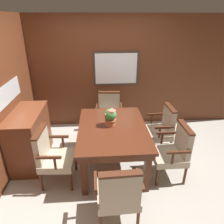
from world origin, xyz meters
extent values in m
plane|color=#A39E93|center=(0.00, 0.00, 0.00)|extent=(14.00, 14.00, 0.00)
cube|color=#5B2D19|center=(0.00, 1.68, 1.23)|extent=(7.20, 0.06, 2.45)
cube|color=white|center=(0.24, 1.64, 1.34)|extent=(0.91, 0.01, 0.67)
cube|color=#38332D|center=(0.24, 1.64, 1.70)|extent=(0.98, 0.02, 0.04)
cube|color=#38332D|center=(0.24, 1.64, 0.99)|extent=(0.98, 0.02, 0.03)
cube|color=#38332D|center=(-0.24, 1.64, 1.34)|extent=(0.04, 0.02, 0.67)
cube|color=#38332D|center=(0.71, 1.64, 1.34)|extent=(0.03, 0.02, 0.67)
cube|color=#B2BCC1|center=(-1.61, 0.34, 1.26)|extent=(0.01, 1.12, 0.31)
cube|color=#4C2314|center=(-0.40, -0.52, 0.35)|extent=(0.09, 0.09, 0.70)
cube|color=#4C2314|center=(0.51, -0.52, 0.35)|extent=(0.09, 0.09, 0.70)
cube|color=#4C2314|center=(-0.40, 0.78, 0.35)|extent=(0.09, 0.09, 0.70)
cube|color=#4C2314|center=(0.51, 0.78, 0.35)|extent=(0.09, 0.09, 0.70)
cube|color=#4C2314|center=(0.05, 0.13, 0.65)|extent=(1.05, 1.45, 0.09)
cube|color=#4C2314|center=(0.05, 0.13, 0.72)|extent=(1.11, 1.51, 0.04)
cylinder|color=#472314|center=(0.70, 0.71, 0.17)|extent=(0.04, 0.04, 0.33)
cylinder|color=#472314|center=(0.70, 0.26, 0.17)|extent=(0.04, 0.04, 0.33)
cylinder|color=#472314|center=(1.13, 0.72, 0.17)|extent=(0.04, 0.04, 0.33)
cylinder|color=#472314|center=(1.14, 0.27, 0.17)|extent=(0.04, 0.04, 0.33)
cube|color=tan|center=(0.92, 0.49, 0.39)|extent=(0.50, 0.51, 0.11)
cube|color=tan|center=(1.12, 0.50, 0.66)|extent=(0.09, 0.47, 0.44)
cube|color=#472314|center=(1.12, 0.50, 0.90)|extent=(0.10, 0.47, 0.03)
cylinder|color=#472314|center=(0.88, 0.75, 0.54)|extent=(0.04, 0.04, 0.20)
cube|color=#472314|center=(0.95, 0.75, 0.64)|extent=(0.35, 0.04, 0.04)
cylinder|color=#472314|center=(0.89, 0.23, 0.54)|extent=(0.04, 0.04, 0.20)
cube|color=#472314|center=(0.96, 0.23, 0.64)|extent=(0.35, 0.04, 0.04)
cylinder|color=#472314|center=(0.69, 0.01, 0.17)|extent=(0.04, 0.04, 0.33)
cylinder|color=#472314|center=(0.69, -0.44, 0.17)|extent=(0.04, 0.04, 0.33)
cylinder|color=#472314|center=(1.13, 0.01, 0.17)|extent=(0.04, 0.04, 0.33)
cylinder|color=#472314|center=(1.13, -0.44, 0.17)|extent=(0.04, 0.04, 0.33)
cube|color=tan|center=(0.91, -0.21, 0.39)|extent=(0.50, 0.51, 0.11)
cube|color=tan|center=(1.12, -0.21, 0.66)|extent=(0.08, 0.46, 0.44)
cube|color=#472314|center=(1.12, -0.21, 0.90)|extent=(0.09, 0.46, 0.03)
cylinder|color=#472314|center=(0.87, 0.05, 0.54)|extent=(0.04, 0.04, 0.20)
cube|color=#472314|center=(0.95, 0.05, 0.64)|extent=(0.35, 0.04, 0.04)
cylinder|color=#472314|center=(0.87, -0.48, 0.54)|extent=(0.04, 0.04, 0.20)
cube|color=#472314|center=(0.95, -0.48, 0.64)|extent=(0.35, 0.04, 0.04)
cylinder|color=#472314|center=(0.25, -0.69, 0.17)|extent=(0.04, 0.04, 0.33)
cylinder|color=#472314|center=(-0.19, -0.71, 0.17)|extent=(0.04, 0.04, 0.33)
cylinder|color=#472314|center=(0.27, -1.13, 0.17)|extent=(0.04, 0.04, 0.33)
cylinder|color=#472314|center=(-0.18, -1.14, 0.17)|extent=(0.04, 0.04, 0.33)
cube|color=tan|center=(0.04, -0.92, 0.39)|extent=(0.52, 0.51, 0.11)
cube|color=tan|center=(0.04, -1.12, 0.66)|extent=(0.47, 0.10, 0.44)
cube|color=#472314|center=(0.04, -1.12, 0.90)|extent=(0.47, 0.10, 0.03)
cylinder|color=#472314|center=(0.30, -0.87, 0.54)|extent=(0.04, 0.04, 0.20)
cube|color=#472314|center=(0.30, -0.95, 0.64)|extent=(0.05, 0.35, 0.04)
cylinder|color=#472314|center=(-0.23, -0.89, 0.54)|extent=(0.04, 0.04, 0.20)
cube|color=#472314|center=(-0.22, -0.96, 0.64)|extent=(0.05, 0.35, 0.04)
cylinder|color=#472314|center=(-0.19, 0.98, 0.17)|extent=(0.04, 0.04, 0.33)
cylinder|color=#472314|center=(0.25, 0.94, 0.17)|extent=(0.04, 0.04, 0.33)
cylinder|color=#472314|center=(-0.16, 1.41, 0.17)|extent=(0.04, 0.04, 0.33)
cylinder|color=#472314|center=(0.29, 1.38, 0.17)|extent=(0.04, 0.04, 0.33)
cube|color=tan|center=(0.05, 1.18, 0.39)|extent=(0.54, 0.53, 0.11)
cube|color=tan|center=(0.07, 1.38, 0.66)|extent=(0.47, 0.12, 0.44)
cube|color=#472314|center=(0.07, 1.38, 0.90)|extent=(0.47, 0.12, 0.03)
cylinder|color=#472314|center=(-0.21, 1.16, 0.54)|extent=(0.04, 0.04, 0.20)
cube|color=#472314|center=(-0.21, 1.23, 0.64)|extent=(0.06, 0.35, 0.04)
cylinder|color=#472314|center=(0.31, 1.12, 0.54)|extent=(0.04, 0.04, 0.20)
cube|color=#472314|center=(0.31, 1.19, 0.64)|extent=(0.06, 0.35, 0.04)
cylinder|color=#472314|center=(-0.61, -0.44, 0.17)|extent=(0.04, 0.04, 0.33)
cylinder|color=#472314|center=(-0.58, 0.00, 0.17)|extent=(0.04, 0.04, 0.33)
cylinder|color=#472314|center=(-1.04, -0.42, 0.17)|extent=(0.04, 0.04, 0.33)
cylinder|color=#472314|center=(-1.02, 0.03, 0.17)|extent=(0.04, 0.04, 0.33)
cube|color=tan|center=(-0.81, -0.21, 0.39)|extent=(0.52, 0.53, 0.11)
cube|color=tan|center=(-1.02, -0.19, 0.66)|extent=(0.11, 0.47, 0.44)
cube|color=#472314|center=(-1.02, -0.19, 0.90)|extent=(0.11, 0.47, 0.03)
cylinder|color=#472314|center=(-0.79, -0.47, 0.54)|extent=(0.04, 0.04, 0.20)
cube|color=#472314|center=(-0.86, -0.47, 0.64)|extent=(0.35, 0.06, 0.04)
cylinder|color=#472314|center=(-0.76, 0.05, 0.54)|extent=(0.04, 0.04, 0.20)
cube|color=#472314|center=(-0.83, 0.06, 0.64)|extent=(0.35, 0.06, 0.04)
cylinder|color=#B2603D|center=(0.02, 0.20, 0.80)|extent=(0.17, 0.17, 0.11)
cylinder|color=#B2603D|center=(0.02, 0.20, 0.84)|extent=(0.19, 0.19, 0.02)
sphere|color=#427F3D|center=(0.02, 0.20, 0.93)|extent=(0.20, 0.20, 0.20)
sphere|color=#EB7277|center=(0.03, 0.15, 1.01)|extent=(0.05, 0.05, 0.05)
sphere|color=#F28071|center=(-0.06, 0.16, 0.96)|extent=(0.04, 0.04, 0.04)
sphere|color=#F37D62|center=(0.00, 0.16, 1.01)|extent=(0.04, 0.04, 0.04)
sphere|color=#E47073|center=(0.05, 0.15, 1.01)|extent=(0.06, 0.06, 0.06)
sphere|color=#DE7B7F|center=(-0.06, 0.25, 0.94)|extent=(0.05, 0.05, 0.05)
sphere|color=#EC6B73|center=(0.05, 0.27, 0.99)|extent=(0.06, 0.06, 0.06)
sphere|color=#F88461|center=(0.09, 0.21, 1.00)|extent=(0.05, 0.05, 0.05)
cube|color=brown|center=(-1.38, 0.34, 0.46)|extent=(0.47, 1.04, 0.93)
cube|color=brown|center=(-1.38, 0.34, 0.94)|extent=(0.49, 1.06, 0.02)
sphere|color=#4C422D|center=(-1.13, 0.34, 0.72)|extent=(0.03, 0.03, 0.03)
sphere|color=#4C422D|center=(-1.13, 0.11, 0.37)|extent=(0.03, 0.03, 0.03)
sphere|color=#4C422D|center=(-1.13, 0.58, 0.37)|extent=(0.03, 0.03, 0.03)
camera|label=1|loc=(-0.16, -2.70, 2.36)|focal=32.00mm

